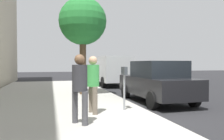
# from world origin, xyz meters

# --- Properties ---
(ground_plane) EXTENTS (80.00, 80.00, 0.00)m
(ground_plane) POSITION_xyz_m (0.00, 0.00, 0.00)
(ground_plane) COLOR #232326
(ground_plane) RESTS_ON ground
(sidewalk_slab) EXTENTS (28.00, 6.00, 0.15)m
(sidewalk_slab) POSITION_xyz_m (0.00, 3.00, 0.07)
(sidewalk_slab) COLOR #A8A59E
(sidewalk_slab) RESTS_ON ground_plane
(parking_meter) EXTENTS (0.36, 0.12, 1.41)m
(parking_meter) POSITION_xyz_m (0.85, 0.71, 1.17)
(parking_meter) COLOR gray
(parking_meter) RESTS_ON sidewalk_slab
(pedestrian_at_meter) EXTENTS (0.53, 0.38, 1.74)m
(pedestrian_at_meter) POSITION_xyz_m (0.60, 1.80, 1.17)
(pedestrian_at_meter) COLOR #726656
(pedestrian_at_meter) RESTS_ON sidewalk_slab
(pedestrian_bystander) EXTENTS (0.47, 0.38, 1.75)m
(pedestrian_bystander) POSITION_xyz_m (-0.53, 2.33, 1.18)
(pedestrian_bystander) COLOR #47474C
(pedestrian_bystander) RESTS_ON sidewalk_slab
(parked_sedan_near) EXTENTS (4.44, 2.05, 1.77)m
(parked_sedan_near) POSITION_xyz_m (2.71, -1.35, 0.89)
(parked_sedan_near) COLOR black
(parked_sedan_near) RESTS_ON ground_plane
(parked_van_far) EXTENTS (5.24, 2.20, 2.18)m
(parked_van_far) POSITION_xyz_m (10.58, -1.35, 1.26)
(parked_van_far) COLOR silver
(parked_van_far) RESTS_ON ground_plane
(street_tree) EXTENTS (2.33, 2.33, 4.76)m
(street_tree) POSITION_xyz_m (5.03, 1.49, 3.70)
(street_tree) COLOR brown
(street_tree) RESTS_ON sidewalk_slab
(traffic_signal) EXTENTS (0.24, 0.44, 3.60)m
(traffic_signal) POSITION_xyz_m (10.73, 0.73, 2.58)
(traffic_signal) COLOR black
(traffic_signal) RESTS_ON sidewalk_slab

